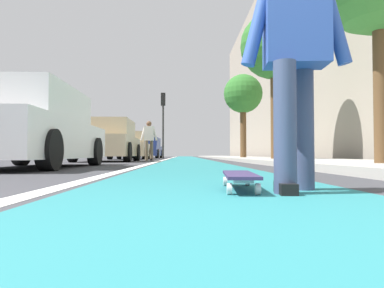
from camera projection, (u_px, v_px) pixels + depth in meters
name	position (u px, v px, depth m)	size (l,w,h in m)	color
ground_plane	(190.00, 163.00, 10.86)	(80.00, 80.00, 0.00)	#38383D
bike_lane_paint	(187.00, 158.00, 24.85)	(56.00, 1.93, 0.00)	#237075
lane_stripe_white	(168.00, 159.00, 20.83)	(52.00, 0.16, 0.01)	silver
sidewalk_curb	(248.00, 158.00, 18.93)	(52.00, 3.20, 0.11)	#9E9B93
building_facade	(279.00, 63.00, 23.19)	(40.00, 1.20, 12.67)	gray
skateboard	(239.00, 176.00, 2.40)	(0.85, 0.26, 0.11)	white
skater_person	(295.00, 48.00, 2.29)	(0.45, 0.72, 1.64)	#384260
parked_car_near	(32.00, 130.00, 6.50)	(4.53, 1.91, 1.47)	silver
parked_car_mid	(108.00, 142.00, 12.66)	(4.06, 2.04, 1.49)	tan
parked_car_far	(131.00, 146.00, 19.27)	(4.48, 2.02, 1.47)	tan
parked_car_end	(147.00, 148.00, 25.51)	(4.31, 2.12, 1.47)	navy
traffic_light	(163.00, 113.00, 22.20)	(0.33, 0.28, 4.16)	#2D2D2D
street_tree_mid	(274.00, 47.00, 11.88)	(2.27, 2.27, 5.09)	brown
street_tree_far	(243.00, 95.00, 18.06)	(1.99, 1.99, 4.39)	brown
pedestrian_distant	(149.00, 138.00, 15.17)	(0.48, 0.74, 1.70)	brown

